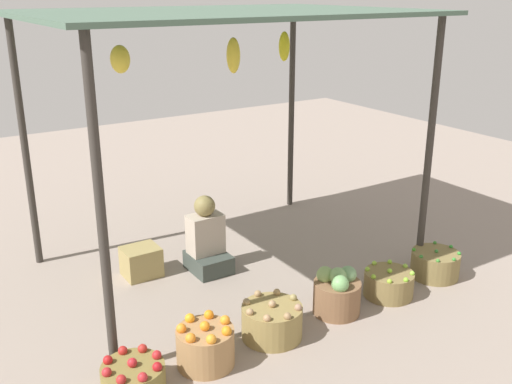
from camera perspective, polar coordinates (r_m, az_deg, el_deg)
The scene contains 10 objects.
ground_plane at distance 6.16m, azimuth -2.82°, elevation -6.95°, with size 14.00×14.00×0.00m, color gray.
market_stall_structure at distance 5.54m, azimuth -3.30°, elevation 15.19°, with size 3.50×2.52×2.50m.
vendor_person at distance 5.95m, azimuth -4.75°, elevation -4.81°, with size 0.36×0.44×0.78m.
basket_red_apples at distance 4.42m, azimuth -11.67°, elevation -17.11°, with size 0.45×0.45×0.28m.
basket_oranges at distance 4.61m, azimuth -4.87°, elevation -14.48°, with size 0.44×0.44×0.37m.
basket_potatoes at distance 4.92m, azimuth 1.54°, elevation -12.27°, with size 0.49×0.49×0.33m.
basket_cabbages at distance 5.27m, azimuth 7.77°, elevation -9.58°, with size 0.41×0.41×0.43m.
basket_limes at distance 5.66m, azimuth 12.61°, elevation -8.57°, with size 0.45×0.45×0.27m.
basket_green_chilies at distance 6.12m, azimuth 16.79°, elevation -6.64°, with size 0.47×0.47×0.29m.
wooden_crate_near_vendor at distance 5.98m, azimuth -10.94°, elevation -6.58°, with size 0.35×0.30×0.29m, color #9B8851.
Camera 1 is at (-2.74, -4.81, 2.70)m, focal length 41.71 mm.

